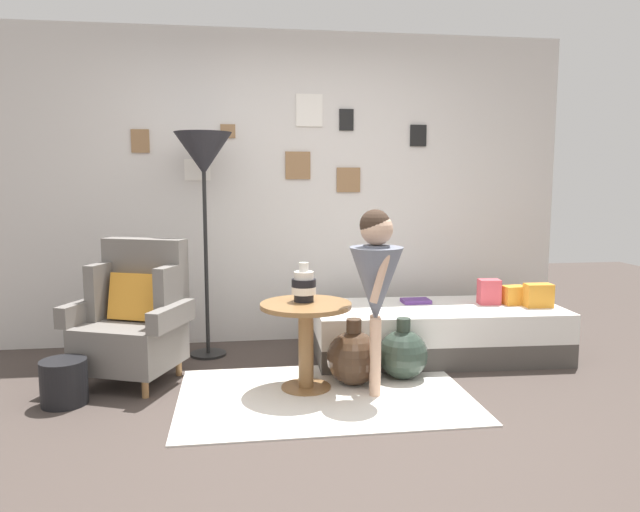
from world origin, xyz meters
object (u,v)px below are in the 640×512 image
Objects in this scene: floor_lamp at (204,161)px; demijohn_far at (403,354)px; vase_striped at (304,286)px; book_on_daybed at (416,301)px; magazine_basket at (64,382)px; demijohn_near at (354,357)px; armchair at (135,318)px; person_child at (376,276)px; side_table at (306,328)px; daybed at (437,331)px.

demijohn_far is (1.37, -0.76, -1.34)m from floor_lamp.
vase_striped is 1.18× the size of book_on_daybed.
magazine_basket is (-1.50, -0.11, -0.55)m from vase_striped.
vase_striped is at bearing 4.06° from magazine_basket.
armchair is at bearing 168.25° from demijohn_near.
armchair reaches higher than magazine_basket.
floor_lamp is 7.89× the size of book_on_daybed.
armchair is 1.20m from vase_striped.
vase_striped is 0.60× the size of demijohn_far.
floor_lamp is 1.86m from demijohn_near.
floor_lamp is at bearing 151.11° from demijohn_far.
person_child is (1.57, -0.51, 0.33)m from armchair.
person_child is 2.04m from magazine_basket.
demijohn_far reaches higher than magazine_basket.
floor_lamp is at bearing 129.43° from vase_striped.
demijohn_near is at bearing 116.37° from person_child.
daybed is at bearing 28.04° from side_table.
side_table reaches higher than demijohn_far.
floor_lamp reaches higher than demijohn_near.
daybed is 8.78× the size of book_on_daybed.
person_child is (1.11, -1.02, -0.75)m from floor_lamp.
vase_striped is at bearing -145.08° from book_on_daybed.
person_child is at bearing -132.30° from daybed.
person_child is 4.28× the size of magazine_basket.
armchair is at bearing 47.73° from magazine_basket.
side_table is 1.56m from floor_lamp.
daybed is 6.90× the size of magazine_basket.
side_table reaches higher than book_on_daybed.
magazine_basket is at bearing -175.94° from vase_striped.
demijohn_near is (0.33, 0.05, -0.23)m from side_table.
floor_lamp is (-1.78, 0.28, 1.32)m from daybed.
side_table is at bearing 160.41° from person_child.
armchair is 1.68m from person_child.
armchair reaches higher than side_table.
armchair is 4.41× the size of book_on_daybed.
vase_striped is 1.23m from book_on_daybed.
daybed reaches higher than magazine_basket.
daybed is 4.27× the size of demijohn_near.
book_on_daybed is 0.79× the size of magazine_basket.
side_table is 1.39× the size of demijohn_far.
armchair is 0.81× the size of person_child.
magazine_basket is (-2.48, -0.79, -0.28)m from book_on_daybed.
armchair reaches higher than demijohn_near.
vase_striped reaches higher than side_table.
daybed is 2.69m from magazine_basket.
person_child is (0.43, -0.15, 0.35)m from side_table.
side_table is 2.14× the size of magazine_basket.
demijohn_near is at bearing 8.23° from side_table.
book_on_daybed is at bearing 37.25° from side_table.
armchair is 1.52m from demijohn_near.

